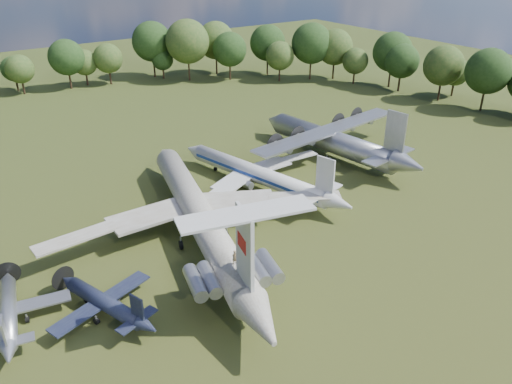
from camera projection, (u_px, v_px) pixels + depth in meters
ground at (194, 233)px, 69.68m from camera, size 300.00×300.00×0.00m
il62_airliner at (199, 220)px, 67.54m from camera, size 53.92×63.30×5.39m
tu104_jet at (257, 177)px, 81.53m from camera, size 36.81×43.79×3.81m
an12_transport at (332, 144)px, 92.71m from camera, size 39.92×43.50×5.17m
small_prop_west at (105, 305)px, 53.93m from camera, size 17.33×20.05×2.47m
small_prop_northwest at (9, 315)px, 52.52m from camera, size 15.28×18.98×2.51m
person_on_il62 at (234, 257)px, 53.37m from camera, size 0.64×0.44×1.67m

